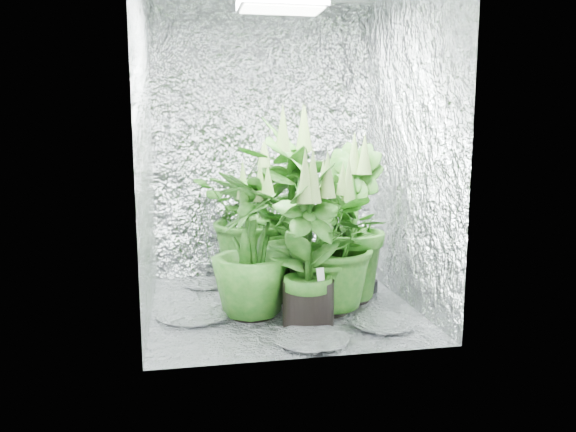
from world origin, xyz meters
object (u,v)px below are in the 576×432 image
(plant_c, at_px, (347,225))
(circulation_fan, at_px, (364,271))
(plant_d, at_px, (251,246))
(plant_f, at_px, (309,248))
(grow_lamp, at_px, (282,2))
(plant_a, at_px, (258,213))
(plant_b, at_px, (292,211))
(plant_e, at_px, (328,241))

(plant_c, relative_size, circulation_fan, 3.12)
(plant_c, bearing_deg, plant_d, -161.58)
(plant_d, xyz_separation_m, plant_f, (0.30, -0.20, 0.02))
(grow_lamp, height_order, plant_a, grow_lamp)
(plant_c, bearing_deg, circulation_fan, 40.45)
(grow_lamp, xyz_separation_m, plant_b, (0.09, 0.17, -1.25))
(plant_c, distance_m, plant_f, 0.54)
(plant_c, distance_m, plant_d, 0.69)
(grow_lamp, height_order, plant_d, grow_lamp)
(circulation_fan, bearing_deg, plant_b, -178.83)
(plant_c, xyz_separation_m, plant_e, (-0.19, -0.22, -0.05))
(plant_a, bearing_deg, plant_c, -48.91)
(circulation_fan, bearing_deg, plant_a, 143.76)
(plant_f, bearing_deg, plant_e, 49.62)
(plant_b, height_order, plant_d, plant_b)
(grow_lamp, xyz_separation_m, plant_d, (-0.21, -0.15, -1.40))
(plant_a, xyz_separation_m, circulation_fan, (0.67, -0.43, -0.35))
(plant_d, height_order, circulation_fan, plant_d)
(plant_c, xyz_separation_m, circulation_fan, (0.17, 0.14, -0.35))
(plant_f, distance_m, circulation_fan, 0.81)
(grow_lamp, relative_size, plant_b, 0.40)
(plant_c, bearing_deg, plant_e, -130.01)
(plant_c, bearing_deg, plant_a, 131.09)
(plant_d, bearing_deg, plant_b, 46.30)
(plant_a, bearing_deg, circulation_fan, -32.73)
(plant_a, height_order, plant_d, plant_a)
(plant_b, relative_size, plant_e, 1.28)
(grow_lamp, relative_size, plant_a, 0.47)
(plant_b, height_order, circulation_fan, plant_b)
(plant_e, distance_m, plant_f, 0.25)
(grow_lamp, distance_m, plant_f, 1.42)
(grow_lamp, height_order, plant_e, grow_lamp)
(plant_b, height_order, plant_f, plant_b)
(grow_lamp, bearing_deg, plant_e, -31.84)
(plant_a, height_order, circulation_fan, plant_a)
(plant_b, xyz_separation_m, plant_d, (-0.30, -0.32, -0.15))
(plant_e, height_order, circulation_fan, plant_e)
(grow_lamp, xyz_separation_m, plant_f, (0.09, -0.34, -1.38))
(plant_a, height_order, plant_e, plant_a)
(plant_a, bearing_deg, plant_e, -68.67)
(plant_a, relative_size, plant_f, 1.07)
(plant_e, bearing_deg, plant_b, 115.76)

